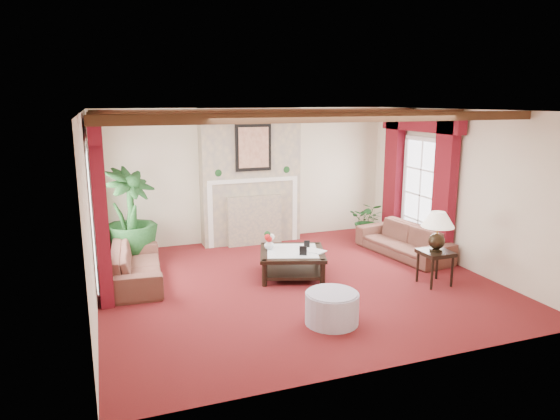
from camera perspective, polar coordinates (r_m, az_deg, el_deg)
name	(u,v)px	position (r m, az deg, el deg)	size (l,w,h in m)	color
floor	(297,283)	(8.04, 1.98, -8.29)	(6.00, 6.00, 0.00)	#4D0D14
ceiling	(299,110)	(7.52, 2.13, 11.32)	(6.00, 6.00, 0.00)	white
back_wall	(248,175)	(10.23, -3.71, 4.01)	(6.00, 0.02, 2.70)	beige
left_wall	(90,215)	(7.13, -20.91, -0.49)	(0.02, 5.50, 2.70)	beige
right_wall	(458,188)	(9.20, 19.67, 2.36)	(0.02, 5.50, 2.70)	beige
ceiling_beams	(299,114)	(7.52, 2.13, 10.87)	(6.00, 3.00, 0.12)	#3B2012
fireplace	(250,108)	(9.93, -3.50, 11.58)	(2.00, 0.52, 2.70)	tan
french_door_left	(88,149)	(8.01, -21.06, 6.49)	(0.10, 1.10, 2.16)	white
french_door_right	(424,139)	(9.88, 16.18, 7.80)	(0.10, 1.10, 2.16)	white
curtains_left	(94,121)	(7.98, -20.50, 9.55)	(0.20, 2.40, 2.55)	#510A0F
curtains_right	(421,116)	(9.79, 15.80, 10.25)	(0.20, 2.40, 2.55)	#510A0F
sofa_left	(136,259)	(8.28, -16.14, -5.43)	(0.69, 1.95, 0.75)	#330D16
sofa_right	(404,235)	(9.59, 13.95, -2.82)	(0.85, 2.01, 0.76)	#330D16
potted_palm	(131,236)	(9.29, -16.66, -2.89)	(1.82, 1.91, 0.95)	black
small_plant	(368,225)	(10.56, 9.97, -1.65)	(1.05, 1.06, 0.62)	black
coffee_table	(292,264)	(8.27, 1.40, -6.14)	(1.04, 1.04, 0.43)	black
side_table	(435,268)	(8.26, 17.26, -6.30)	(0.46, 0.46, 0.55)	black
ottoman	(332,308)	(6.63, 5.94, -11.09)	(0.70, 0.70, 0.41)	#A09EB4
table_lamp	(437,231)	(8.09, 17.53, -2.30)	(0.51, 0.51, 0.64)	black
flower_vase	(269,244)	(8.28, -1.24, -3.93)	(0.23, 0.23, 0.17)	silver
book	(311,244)	(8.04, 3.61, -3.91)	(0.21, 0.14, 0.32)	black
photo_frame_a	(303,251)	(7.95, 2.66, -4.70)	(0.12, 0.02, 0.16)	black
photo_frame_b	(307,244)	(8.37, 3.08, -3.92)	(0.10, 0.02, 0.13)	black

